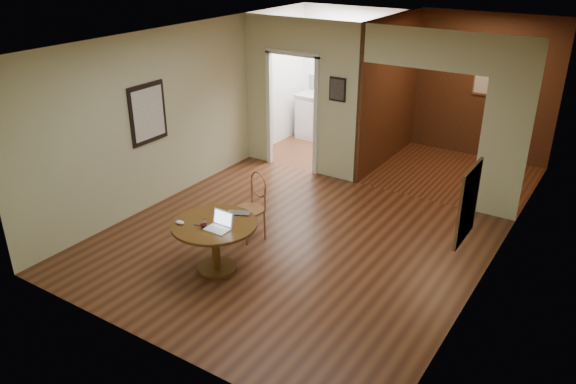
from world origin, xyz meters
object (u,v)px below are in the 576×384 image
Objects in this scene: chair at (253,202)px; closed_laptop at (238,215)px; open_laptop at (220,224)px; dining_table at (215,235)px.

chair is 3.25× the size of closed_laptop.
open_laptop is at bearing -108.72° from closed_laptop.
open_laptop is at bearing -54.55° from chair.
open_laptop is 0.39m from closed_laptop.
dining_table is 0.97m from chair.
dining_table is 0.40m from closed_laptop.
closed_laptop reaches higher than dining_table.
chair is at bearing 96.47° from dining_table.
closed_laptop is (0.12, 0.33, 0.19)m from dining_table.
dining_table is 3.56× the size of closed_laptop.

